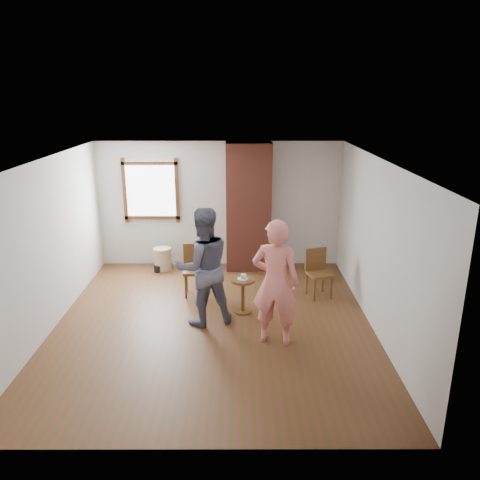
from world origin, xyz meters
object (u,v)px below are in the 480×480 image
Objects in this scene: stoneware_crock at (163,259)px; side_table at (243,290)px; man at (203,267)px; person_pink at (276,283)px; dining_chair_left at (195,266)px; dining_chair_right at (318,270)px.

stoneware_crock is 2.58m from side_table.
person_pink is at bearing 130.72° from man.
side_table is at bearing -50.28° from stoneware_crock.
stoneware_crock is 0.25× the size of man.
stoneware_crock is at bearing -85.69° from man.
stoneware_crock is 0.78× the size of side_table.
dining_chair_left reaches higher than side_table.
side_table is (0.86, -0.81, -0.11)m from dining_chair_left.
side_table reaches higher than stoneware_crock.
side_table is (-1.35, -0.70, -0.08)m from dining_chair_right.
man is at bearing -66.22° from stoneware_crock.
dining_chair_left is 2.26m from person_pink.
person_pink is (0.46, -0.97, 0.54)m from side_table.
dining_chair_right is 0.46× the size of man.
side_table is at bearing -50.99° from person_pink.
person_pink is (1.08, -0.62, -0.01)m from man.
dining_chair_left is at bearing -39.91° from person_pink.
dining_chair_left is 0.48× the size of man.
dining_chair_right is (3.00, -1.28, 0.25)m from stoneware_crock.
dining_chair_right reaches higher than stoneware_crock.
stoneware_crock is 2.64m from man.
dining_chair_left is 1.26m from man.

